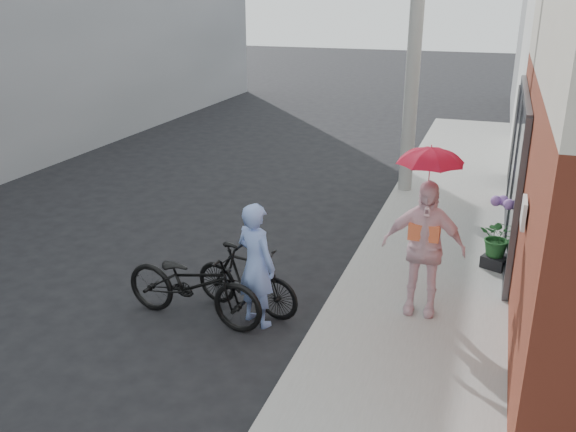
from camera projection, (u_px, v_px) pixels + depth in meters
The scene contains 11 objects.
ground at pixel (247, 322), 7.92m from camera, with size 80.00×80.00×0.00m, color black.
sidewalk at pixel (430, 277), 9.03m from camera, with size 2.20×24.00×0.12m, color gray.
curb at pixel (353, 266), 9.39m from camera, with size 0.12×24.00×0.12m, color #9E9E99.
utility_pole at pixel (416, 21), 11.69m from camera, with size 0.28×0.28×7.00m, color #9E9E99.
officer at pixel (256, 265), 7.64m from camera, with size 0.60×0.39×1.63m, color #7D99DF.
bike_left at pixel (193, 284), 7.80m from camera, with size 0.69×1.99×1.05m, color black.
bike_right at pixel (246, 279), 8.04m from camera, with size 0.44×1.56×0.94m, color black.
kimono_woman at pixel (423, 248), 7.67m from camera, with size 1.04×0.43×1.77m, color silver.
parasol at pixel (431, 153), 7.24m from camera, with size 0.78×0.78×0.69m, color red.
planter at pixel (495, 261), 9.19m from camera, with size 0.35×0.35×0.18m, color black.
potted_plant at pixel (499, 237), 9.06m from camera, with size 0.54×0.47×0.60m, color #255D2A.
Camera 1 is at (2.77, -6.40, 4.04)m, focal length 38.00 mm.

